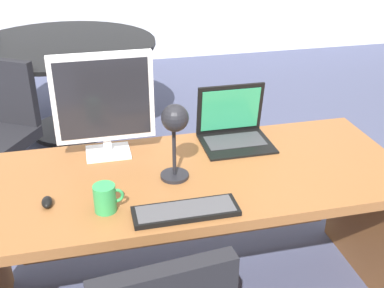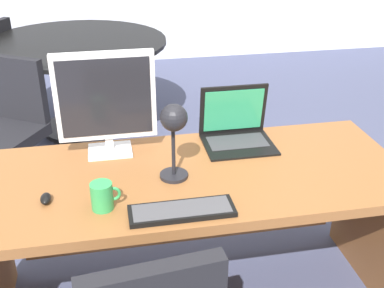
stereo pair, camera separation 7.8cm
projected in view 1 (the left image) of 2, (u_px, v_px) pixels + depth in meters
The scene contains 9 objects.
ground at pixel (149, 157), 3.68m from camera, with size 12.00×12.00×0.00m, color #474C6B.
desk at pixel (192, 203), 2.17m from camera, with size 1.85×0.76×0.72m.
monitor at pixel (104, 101), 2.09m from camera, with size 0.44×0.16×0.48m.
laptop at pixel (233, 124), 2.31m from camera, with size 0.33×0.28×0.27m.
keyboard at pixel (186, 211), 1.78m from camera, with size 0.40×0.13×0.02m.
mouse at pixel (47, 202), 1.82m from camera, with size 0.04×0.07×0.03m.
desk_lamp at pixel (175, 127), 1.88m from camera, with size 0.12×0.14×0.34m.
coffee_mug at pixel (105, 198), 1.78m from camera, with size 0.11×0.08×0.11m.
meeting_table at pixel (64, 64), 3.83m from camera, with size 1.48×1.48×0.77m.
Camera 1 is at (-0.41, -1.72, 1.77)m, focal length 44.59 mm.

